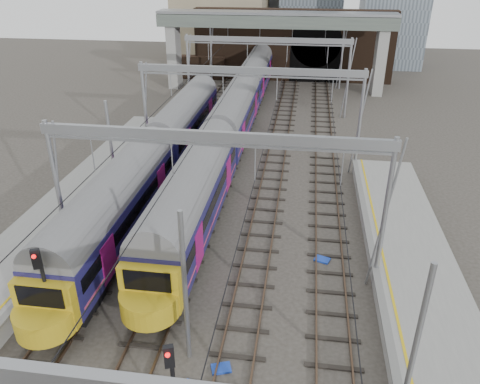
% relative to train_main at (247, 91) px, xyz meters
% --- Properties ---
extents(tracks, '(14.40, 80.00, 0.22)m').
position_rel_train_main_xyz_m(tracks, '(2.00, -20.65, -2.47)').
color(tracks, '#4C3828').
rests_on(tracks, ground).
extents(overhead_line, '(16.80, 80.00, 8.00)m').
position_rel_train_main_xyz_m(overhead_line, '(2.00, -14.17, 4.08)').
color(overhead_line, gray).
rests_on(overhead_line, ground).
extents(retaining_wall, '(28.00, 2.75, 9.00)m').
position_rel_train_main_xyz_m(retaining_wall, '(3.40, 16.28, 1.84)').
color(retaining_wall, black).
rests_on(retaining_wall, ground).
extents(overbridge, '(28.00, 3.00, 9.25)m').
position_rel_train_main_xyz_m(overbridge, '(2.00, 10.35, 4.78)').
color(overbridge, gray).
rests_on(overbridge, ground).
extents(train_main, '(2.80, 64.79, 4.82)m').
position_rel_train_main_xyz_m(train_main, '(0.00, 0.00, 0.00)').
color(train_main, black).
rests_on(train_main, ground).
extents(train_second, '(2.73, 31.62, 4.72)m').
position_rel_train_main_xyz_m(train_second, '(-4.00, -18.15, -0.05)').
color(train_second, black).
rests_on(train_second, ground).
extents(signal_near_left, '(0.38, 0.47, 4.86)m').
position_rel_train_main_xyz_m(signal_near_left, '(-3.91, -33.65, 0.57)').
color(signal_near_left, black).
rests_on(signal_near_left, ground).
extents(signal_near_centre, '(0.36, 0.46, 4.54)m').
position_rel_train_main_xyz_m(signal_near_centre, '(2.53, -37.48, 0.40)').
color(signal_near_centre, black).
rests_on(signal_near_centre, ground).
extents(equip_cover_b, '(0.92, 0.78, 0.09)m').
position_rel_train_main_xyz_m(equip_cover_b, '(3.45, -34.15, -2.44)').
color(equip_cover_b, '#183BB8').
rests_on(equip_cover_b, ground).
extents(equip_cover_c, '(0.96, 0.82, 0.10)m').
position_rel_train_main_xyz_m(equip_cover_c, '(7.61, -25.85, -2.44)').
color(equip_cover_c, '#183BB8').
rests_on(equip_cover_c, ground).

